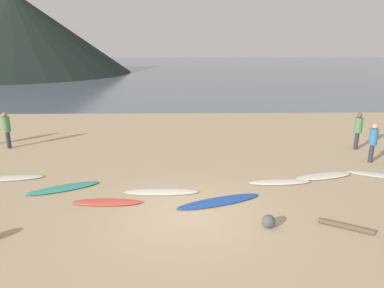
{
  "coord_description": "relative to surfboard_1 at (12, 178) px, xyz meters",
  "views": [
    {
      "loc": [
        -0.02,
        -8.5,
        4.45
      ],
      "look_at": [
        0.27,
        4.95,
        0.6
      ],
      "focal_mm": 32.76,
      "sensor_mm": 36.0,
      "label": 1
    }
  ],
  "objects": [
    {
      "name": "ground_plane",
      "position": [
        5.94,
        7.17,
        -0.14
      ],
      "size": [
        120.0,
        120.0,
        0.2
      ],
      "primitive_type": "cube",
      "color": "tan",
      "rests_on": "ground"
    },
    {
      "name": "ocean_water",
      "position": [
        5.94,
        61.7,
        -0.04
      ],
      "size": [
        140.0,
        100.0,
        0.01
      ],
      "primitive_type": "cube",
      "color": "slate",
      "rests_on": "ground"
    },
    {
      "name": "headland_hill",
      "position": [
        -19.76,
        44.91,
        6.08
      ],
      "size": [
        34.3,
        34.3,
        12.24
      ],
      "primitive_type": "cone",
      "color": "black",
      "rests_on": "ground"
    },
    {
      "name": "surfboard_1",
      "position": [
        0.0,
        0.0,
        0.0
      ],
      "size": [
        2.09,
        0.8,
        0.07
      ],
      "primitive_type": "ellipsoid",
      "rotation": [
        0.0,
        0.0,
        0.13
      ],
      "color": "silver",
      "rests_on": "ground"
    },
    {
      "name": "surfboard_2",
      "position": [
        2.05,
        -0.93,
        0.0
      ],
      "size": [
        2.21,
        1.45,
        0.08
      ],
      "primitive_type": "ellipsoid",
      "rotation": [
        0.0,
        0.0,
        0.46
      ],
      "color": "teal",
      "rests_on": "ground"
    },
    {
      "name": "surfboard_3",
      "position": [
        3.66,
        -2.0,
        0.01
      ],
      "size": [
        2.0,
        0.53,
        0.09
      ],
      "primitive_type": "ellipsoid",
      "rotation": [
        0.0,
        0.0,
        -0.02
      ],
      "color": "#D84C38",
      "rests_on": "ground"
    },
    {
      "name": "surfboard_4",
      "position": [
        5.18,
        -1.29,
        -0.0
      ],
      "size": [
        2.33,
        0.51,
        0.07
      ],
      "primitive_type": "ellipsoid",
      "rotation": [
        0.0,
        0.0,
        -0.01
      ],
      "color": "silver",
      "rests_on": "ground"
    },
    {
      "name": "surfboard_5",
      "position": [
        6.91,
        -2.0,
        -0.0
      ],
      "size": [
        2.66,
        1.45,
        0.06
      ],
      "primitive_type": "ellipsoid",
      "rotation": [
        0.0,
        0.0,
        0.36
      ],
      "color": "#1E479E",
      "rests_on": "ground"
    },
    {
      "name": "surfboard_6",
      "position": [
        9.06,
        -0.59,
        0.01
      ],
      "size": [
        2.09,
        0.57,
        0.09
      ],
      "primitive_type": "ellipsoid",
      "rotation": [
        0.0,
        0.0,
        0.05
      ],
      "color": "silver",
      "rests_on": "ground"
    },
    {
      "name": "surfboard_7",
      "position": [
        10.73,
        -0.08,
        0.01
      ],
      "size": [
        2.2,
        1.06,
        0.09
      ],
      "primitive_type": "ellipsoid",
      "rotation": [
        0.0,
        0.0,
        0.25
      ],
      "color": "silver",
      "rests_on": "ground"
    },
    {
      "name": "surfboard_8",
      "position": [
        12.65,
        0.02,
        -0.01
      ],
      "size": [
        2.0,
        1.17,
        0.06
      ],
      "primitive_type": "ellipsoid",
      "rotation": [
        0.0,
        0.0,
        -0.38
      ],
      "color": "silver",
      "rests_on": "ground"
    },
    {
      "name": "person_1",
      "position": [
        13.17,
        1.49,
        0.87
      ],
      "size": [
        0.31,
        0.31,
        1.54
      ],
      "rotation": [
        0.0,
        0.0,
        2.78
      ],
      "color": "#2D2D38",
      "rests_on": "ground"
    },
    {
      "name": "person_2",
      "position": [
        -1.87,
        3.73,
        0.92
      ],
      "size": [
        0.33,
        0.33,
        1.62
      ],
      "rotation": [
        0.0,
        0.0,
        1.1
      ],
      "color": "#2D2D38",
      "rests_on": "ground"
    },
    {
      "name": "person_3",
      "position": [
        13.42,
        3.24,
        0.92
      ],
      "size": [
        0.33,
        0.33,
        1.62
      ],
      "rotation": [
        0.0,
        0.0,
        0.5
      ],
      "color": "#2D2D38",
      "rests_on": "ground"
    },
    {
      "name": "driftwood_log",
      "position": [
        9.93,
        -3.58,
        0.03
      ],
      "size": [
        1.18,
        0.78,
        0.14
      ],
      "primitive_type": "cylinder",
      "rotation": [
        0.0,
        1.57,
        -0.54
      ],
      "color": "brown",
      "rests_on": "ground"
    },
    {
      "name": "beach_rock_near",
      "position": [
        8.01,
        -3.47,
        0.13
      ],
      "size": [
        0.33,
        0.33,
        0.33
      ],
      "primitive_type": "sphere",
      "color": "#4B4C51",
      "rests_on": "ground"
    }
  ]
}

